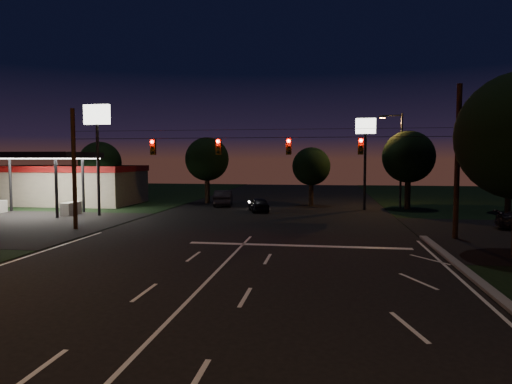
# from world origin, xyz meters

# --- Properties ---
(ground) EXTENTS (140.00, 140.00, 0.00)m
(ground) POSITION_xyz_m (0.00, 0.00, 0.00)
(ground) COLOR black
(ground) RESTS_ON ground
(stop_bar) EXTENTS (12.00, 0.50, 0.01)m
(stop_bar) POSITION_xyz_m (3.00, 11.50, 0.01)
(stop_bar) COLOR silver
(stop_bar) RESTS_ON ground
(utility_pole_right) EXTENTS (0.30, 0.30, 9.00)m
(utility_pole_right) POSITION_xyz_m (12.00, 15.00, 0.00)
(utility_pole_right) COLOR black
(utility_pole_right) RESTS_ON ground
(utility_pole_left) EXTENTS (0.28, 0.28, 8.00)m
(utility_pole_left) POSITION_xyz_m (-12.00, 15.00, 0.00)
(utility_pole_left) COLOR black
(utility_pole_left) RESTS_ON ground
(signal_span) EXTENTS (24.00, 0.40, 1.56)m
(signal_span) POSITION_xyz_m (-0.00, 14.96, 5.50)
(signal_span) COLOR black
(signal_span) RESTS_ON ground
(gas_station) EXTENTS (14.20, 16.10, 5.25)m
(gas_station) POSITION_xyz_m (-21.86, 30.39, 2.38)
(gas_station) COLOR gray
(gas_station) RESTS_ON ground
(pole_sign_left_near) EXTENTS (2.20, 0.30, 9.10)m
(pole_sign_left_near) POSITION_xyz_m (-14.00, 22.00, 6.98)
(pole_sign_left_near) COLOR black
(pole_sign_left_near) RESTS_ON ground
(pole_sign_right) EXTENTS (1.80, 0.30, 8.40)m
(pole_sign_right) POSITION_xyz_m (8.00, 30.00, 6.24)
(pole_sign_right) COLOR black
(pole_sign_right) RESTS_ON ground
(street_light_right_far) EXTENTS (2.20, 0.35, 9.00)m
(street_light_right_far) POSITION_xyz_m (11.24, 32.00, 5.24)
(street_light_right_far) COLOR black
(street_light_right_far) RESTS_ON ground
(tree_far_a) EXTENTS (4.20, 4.20, 6.42)m
(tree_far_a) POSITION_xyz_m (-17.98, 30.12, 4.26)
(tree_far_a) COLOR black
(tree_far_a) RESTS_ON ground
(tree_far_b) EXTENTS (4.60, 4.60, 6.98)m
(tree_far_b) POSITION_xyz_m (-7.98, 34.13, 4.61)
(tree_far_b) COLOR black
(tree_far_b) RESTS_ON ground
(tree_far_c) EXTENTS (3.80, 3.80, 5.86)m
(tree_far_c) POSITION_xyz_m (3.02, 33.10, 3.90)
(tree_far_c) COLOR black
(tree_far_c) RESTS_ON ground
(tree_far_d) EXTENTS (4.80, 4.80, 7.30)m
(tree_far_d) POSITION_xyz_m (12.02, 31.13, 4.83)
(tree_far_d) COLOR black
(tree_far_d) RESTS_ON ground
(tree_far_e) EXTENTS (4.00, 4.00, 6.18)m
(tree_far_e) POSITION_xyz_m (20.02, 29.11, 4.11)
(tree_far_e) COLOR black
(tree_far_e) RESTS_ON ground
(car_oncoming_a) EXTENTS (2.54, 4.01, 1.27)m
(car_oncoming_a) POSITION_xyz_m (-1.43, 27.05, 0.64)
(car_oncoming_a) COLOR black
(car_oncoming_a) RESTS_ON ground
(car_oncoming_b) EXTENTS (2.33, 4.92, 1.56)m
(car_oncoming_b) POSITION_xyz_m (-5.71, 31.57, 0.78)
(car_oncoming_b) COLOR black
(car_oncoming_b) RESTS_ON ground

